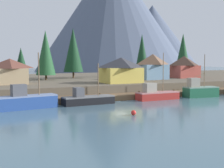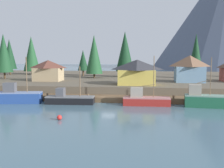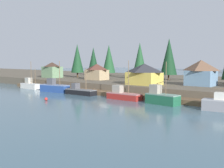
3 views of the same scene
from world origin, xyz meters
The scene contains 18 objects.
ground_plane centered at (0.00, 20.00, -0.50)m, with size 400.00×400.00×1.00m, color #476675.
dock centered at (0.00, 1.99, 0.50)m, with size 80.00×4.00×1.60m.
shoreline_bank centered at (0.00, 32.00, 1.25)m, with size 400.00×56.00×2.50m, color brown.
fishing_boat_blue centered at (-17.28, -2.06, 1.25)m, with size 9.37×3.81×8.66m.
fishing_boat_black centered at (-7.13, -1.67, 0.88)m, with size 8.97×3.06×6.91m.
fishing_boat_red centered at (6.81, -1.46, 1.02)m, with size 8.35×2.65×8.86m.
fishing_boat_green centered at (16.95, -1.82, 1.31)m, with size 7.12×3.40×8.59m.
house_tan centered at (-17.49, 15.58, 5.18)m, with size 7.08×5.00×5.24m.
house_yellow centered at (5.03, 9.77, 5.32)m, with size 8.40×6.44×5.51m.
house_blue centered at (17.45, 16.46, 5.80)m, with size 7.07×5.38×6.44m.
conifer_near_left centered at (-31.79, 38.21, 9.52)m, with size 5.47×5.47×12.95m.
conifer_near_right centered at (-31.76, 20.12, 9.58)m, with size 4.73×4.73×12.36m.
conifer_mid_left centered at (-38.20, 35.39, 9.40)m, with size 4.40×4.40×11.92m.
conifer_mid_right centered at (-12.56, 33.11, 7.41)m, with size 3.33×3.33×8.16m.
conifer_back_left centered at (20.92, 27.77, 9.27)m, with size 4.23×4.23×12.47m.
conifer_back_right centered at (-7.66, 26.10, 9.22)m, with size 4.81×4.81×12.25m.
conifer_centre centered at (0.86, 30.42, 10.11)m, with size 5.35×5.35×13.54m.
channel_buoy centered at (-5.01, -13.90, 0.35)m, with size 0.70×0.70×0.70m, color red.
Camera 2 is at (6.53, -48.51, 8.88)m, focal length 42.24 mm.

